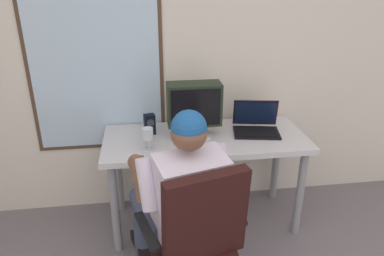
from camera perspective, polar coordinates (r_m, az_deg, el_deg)
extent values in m
cube|color=silver|center=(2.84, -1.92, 12.23)|extent=(4.75, 0.06, 2.64)
cube|color=#4C3828|center=(2.84, -14.88, 9.14)|extent=(1.01, 0.01, 1.32)
cube|color=silver|center=(2.83, -14.89, 9.12)|extent=(0.95, 0.02, 1.26)
cylinder|color=gray|center=(2.63, -12.03, -12.34)|extent=(0.06, 0.06, 0.71)
cylinder|color=gray|center=(2.84, 16.63, -9.87)|extent=(0.06, 0.06, 0.71)
cylinder|color=gray|center=(3.05, -11.52, -6.85)|extent=(0.06, 0.06, 0.71)
cylinder|color=gray|center=(3.24, 13.09, -5.13)|extent=(0.06, 0.06, 0.71)
cube|color=silver|center=(2.68, 2.09, -1.76)|extent=(1.49, 0.64, 0.04)
cube|color=black|center=(2.16, -0.33, -16.89)|extent=(0.46, 0.46, 0.06)
cube|color=black|center=(1.84, 2.18, -13.97)|extent=(0.45, 0.21, 0.50)
cube|color=black|center=(2.17, 5.93, -12.48)|extent=(0.13, 0.33, 0.02)
cube|color=black|center=(2.01, -7.19, -15.77)|extent=(0.13, 0.33, 0.02)
cylinder|color=#3B4460|center=(2.39, 0.92, -11.55)|extent=(0.27, 0.49, 0.15)
cylinder|color=#3B4460|center=(2.71, -1.21, -13.28)|extent=(0.12, 0.12, 0.50)
cube|color=black|center=(2.88, -1.64, -15.97)|extent=(0.16, 0.26, 0.08)
cylinder|color=#3B4460|center=(2.30, -6.58, -13.29)|extent=(0.27, 0.49, 0.15)
cylinder|color=#3B4460|center=(2.63, -7.90, -14.81)|extent=(0.12, 0.12, 0.50)
cube|color=black|center=(2.81, -8.01, -17.47)|extent=(0.16, 0.26, 0.08)
cube|color=silver|center=(2.02, -0.46, -10.41)|extent=(0.44, 0.38, 0.51)
sphere|color=brown|center=(1.84, -0.50, -0.82)|extent=(0.19, 0.19, 0.19)
sphere|color=#1B5090|center=(1.83, -0.50, 0.04)|extent=(0.19, 0.19, 0.19)
cylinder|color=silver|center=(2.09, 4.58, -6.27)|extent=(0.13, 0.19, 0.29)
cylinder|color=brown|center=(2.23, 3.40, -8.32)|extent=(0.11, 0.14, 0.27)
sphere|color=brown|center=(2.27, 2.94, -8.41)|extent=(0.09, 0.09, 0.09)
cylinder|color=silver|center=(1.95, -7.09, -8.77)|extent=(0.14, 0.21, 0.29)
cylinder|color=brown|center=(2.09, -8.16, -7.95)|extent=(0.12, 0.17, 0.27)
sphere|color=brown|center=(2.14, -8.93, -5.28)|extent=(0.09, 0.09, 0.09)
cube|color=beige|center=(2.69, 0.31, -0.95)|extent=(0.22, 0.18, 0.02)
cylinder|color=beige|center=(2.67, 0.31, -0.03)|extent=(0.04, 0.04, 0.08)
cube|color=black|center=(2.60, 0.32, 3.84)|extent=(0.39, 0.17, 0.31)
cube|color=black|center=(2.52, 0.60, 3.17)|extent=(0.35, 0.01, 0.27)
cube|color=black|center=(2.76, 10.10, -0.74)|extent=(0.37, 0.28, 0.02)
cube|color=black|center=(2.76, 10.11, -0.55)|extent=(0.34, 0.25, 0.00)
cube|color=black|center=(2.84, 9.93, 2.42)|extent=(0.34, 0.12, 0.21)
cube|color=#0F1933|center=(2.83, 9.95, 2.32)|extent=(0.32, 0.10, 0.19)
cylinder|color=silver|center=(2.50, -6.86, -3.31)|extent=(0.07, 0.07, 0.00)
cylinder|color=silver|center=(2.48, -6.90, -2.52)|extent=(0.01, 0.01, 0.07)
cylinder|color=silver|center=(2.45, -6.99, -0.91)|extent=(0.07, 0.07, 0.08)
cylinder|color=#591625|center=(2.46, -6.96, -1.50)|extent=(0.07, 0.07, 0.03)
cube|color=black|center=(2.71, -6.69, 0.60)|extent=(0.09, 0.08, 0.15)
cylinder|color=#333338|center=(2.67, -6.54, 0.79)|extent=(0.05, 0.02, 0.05)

